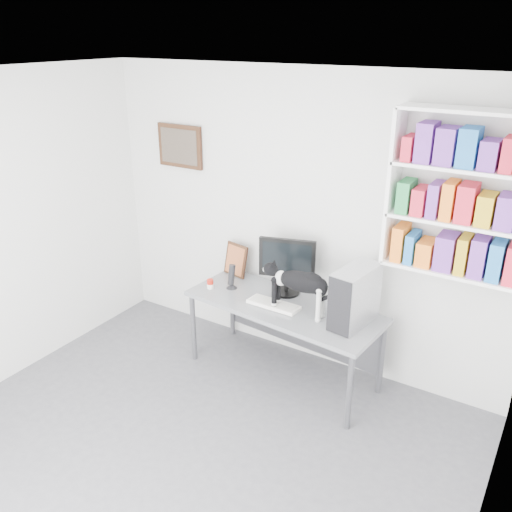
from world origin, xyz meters
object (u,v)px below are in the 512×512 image
object	(u,v)px
monitor	(287,266)
keyboard	(274,304)
desk	(283,340)
cat	(300,292)
pc_tower	(355,296)
leaning_print	(236,259)
bookshelf	(460,195)
speaker	(232,276)
soup_can	(210,284)

from	to	relation	value
monitor	keyboard	xyz separation A→B (m)	(0.03, -0.28, -0.25)
monitor	keyboard	size ratio (longest dim) A/B	1.17
desk	cat	world-z (taller)	cat
keyboard	pc_tower	bearing A→B (deg)	8.34
cat	leaning_print	bearing A→B (deg)	154.43
bookshelf	leaning_print	bearing A→B (deg)	179.95
bookshelf	speaker	distance (m)	2.12
soup_can	cat	distance (m)	0.94
bookshelf	desk	world-z (taller)	bookshelf
bookshelf	pc_tower	bearing A→B (deg)	-156.33
pc_tower	soup_can	distance (m)	1.39
leaning_print	cat	world-z (taller)	cat
bookshelf	cat	world-z (taller)	bookshelf
leaning_print	keyboard	bearing A→B (deg)	-18.17
pc_tower	cat	xyz separation A→B (m)	(-0.45, -0.10, -0.04)
pc_tower	speaker	distance (m)	1.22
pc_tower	speaker	bearing A→B (deg)	-172.55
desk	pc_tower	distance (m)	0.88
desk	keyboard	xyz separation A→B (m)	(-0.06, -0.07, 0.38)
bookshelf	soup_can	bearing A→B (deg)	-169.34
pc_tower	leaning_print	size ratio (longest dim) A/B	1.48
pc_tower	cat	bearing A→B (deg)	-159.57
keyboard	soup_can	xyz separation A→B (m)	(-0.68, -0.01, 0.03)
soup_can	cat	xyz separation A→B (m)	(0.93, 0.00, 0.16)
speaker	cat	size ratio (longest dim) A/B	0.36
monitor	speaker	xyz separation A→B (m)	(-0.48, -0.18, -0.15)
bookshelf	speaker	world-z (taller)	bookshelf
leaning_print	bookshelf	bearing A→B (deg)	12.03
monitor	cat	size ratio (longest dim) A/B	0.82
bookshelf	speaker	bearing A→B (deg)	-171.79
monitor	soup_can	world-z (taller)	monitor
monitor	cat	bearing A→B (deg)	-62.44
pc_tower	leaning_print	distance (m)	1.37
leaning_print	speaker	bearing A→B (deg)	-52.09
bookshelf	cat	xyz separation A→B (m)	(-1.08, -0.38, -0.91)
leaning_print	desk	bearing A→B (deg)	-11.19
soup_can	keyboard	bearing A→B (deg)	0.49
bookshelf	keyboard	size ratio (longest dim) A/B	2.69
monitor	speaker	distance (m)	0.54
speaker	desk	bearing A→B (deg)	8.94
desk	monitor	world-z (taller)	monitor
pc_tower	leaning_print	world-z (taller)	pc_tower
leaning_print	cat	size ratio (longest dim) A/B	0.49
pc_tower	speaker	world-z (taller)	pc_tower
speaker	soup_can	xyz separation A→B (m)	(-0.17, -0.11, -0.08)
monitor	leaning_print	bearing A→B (deg)	154.58
pc_tower	speaker	xyz separation A→B (m)	(-1.21, 0.01, -0.12)
desk	soup_can	world-z (taller)	soup_can
speaker	soup_can	bearing A→B (deg)	-133.62
keyboard	soup_can	bearing A→B (deg)	-178.81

